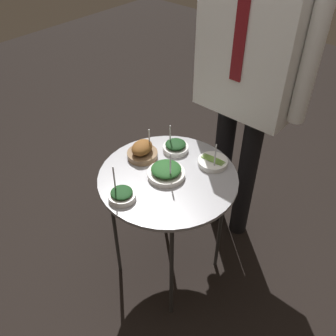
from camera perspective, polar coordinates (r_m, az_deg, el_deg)
name	(u,v)px	position (r m, az deg, el deg)	size (l,w,h in m)	color
ground_plane	(168,266)	(2.32, 0.00, -14.78)	(8.00, 8.00, 0.00)	black
serving_cart	(168,184)	(1.82, 0.00, -2.49)	(0.67, 0.67, 0.72)	#939399
bowl_spinach_front_right	(166,172)	(1.77, -0.28, -0.57)	(0.18, 0.18, 0.17)	silver
bowl_spinach_center	(122,195)	(1.67, -7.05, -4.09)	(0.12, 0.12, 0.17)	silver
bowl_spinach_front_center	(176,147)	(1.93, 1.16, 3.27)	(0.13, 0.13, 0.14)	white
bowl_roast_near_rim	(142,151)	(1.88, -3.94, 2.59)	(0.15, 0.15, 0.15)	brown
bowl_asparagus_far_rim	(213,162)	(1.86, 6.83, 0.93)	(0.15, 0.15, 0.15)	white
waiter_figure	(250,65)	(1.92, 12.32, 15.08)	(0.65, 0.24, 1.77)	black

